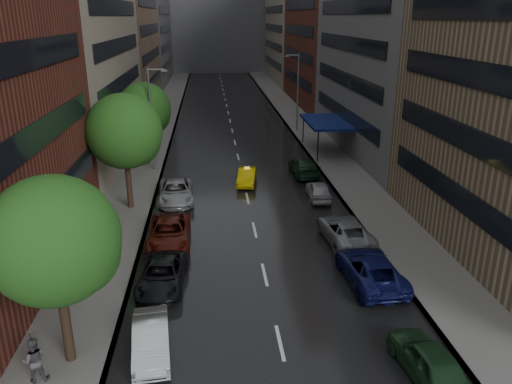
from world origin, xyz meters
TOP-DOWN VIEW (x-y plane):
  - road at (0.00, 50.00)m, footprint 14.00×140.00m
  - sidewalk_left at (-9.00, 50.00)m, footprint 4.00×140.00m
  - sidewalk_right at (9.00, 50.00)m, footprint 4.00×140.00m
  - buildings_right at (15.00, 56.70)m, footprint 8.05×109.10m
  - building_far at (0.00, 118.00)m, footprint 40.00×14.00m
  - tree_near at (-8.60, 3.55)m, footprint 4.95×4.95m
  - tree_mid at (-8.60, 20.63)m, footprint 5.24×5.24m
  - tree_far at (-8.60, 32.16)m, footprint 4.81×4.81m
  - taxi at (0.24, 25.51)m, footprint 2.01×4.18m
  - parked_cars_left at (-5.40, 14.29)m, footprint 2.84×23.11m
  - parked_cars_right at (5.40, 14.39)m, footprint 2.87×31.06m
  - ped_black_umbrella at (-9.56, 2.39)m, footprint 1.02×0.98m
  - street_lamp_left at (-7.72, 30.00)m, footprint 1.74×0.22m
  - street_lamp_right at (7.72, 45.00)m, footprint 1.74×0.22m
  - awning at (8.98, 35.00)m, footprint 4.00×8.00m

SIDE VIEW (x-z plane):
  - road at x=0.00m, z-range 0.00..0.01m
  - sidewalk_left at x=-9.00m, z-range 0.00..0.15m
  - sidewalk_right at x=9.00m, z-range 0.00..0.15m
  - taxi at x=0.24m, z-range 0.00..1.32m
  - parked_cars_left at x=-5.40m, z-range -0.03..1.51m
  - parked_cars_right at x=5.40m, z-range -0.03..1.54m
  - ped_black_umbrella at x=-9.56m, z-range 0.33..2.42m
  - awning at x=8.98m, z-range 1.57..4.70m
  - street_lamp_left at x=-7.72m, z-range 0.39..9.39m
  - street_lamp_right at x=7.72m, z-range 0.39..9.39m
  - tree_far at x=-8.60m, z-range 1.41..9.08m
  - tree_near at x=-8.60m, z-range 1.45..9.34m
  - tree_mid at x=-8.60m, z-range 1.54..9.90m
  - buildings_right at x=15.00m, z-range -2.97..33.03m
  - building_far at x=0.00m, z-range 0.00..32.00m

